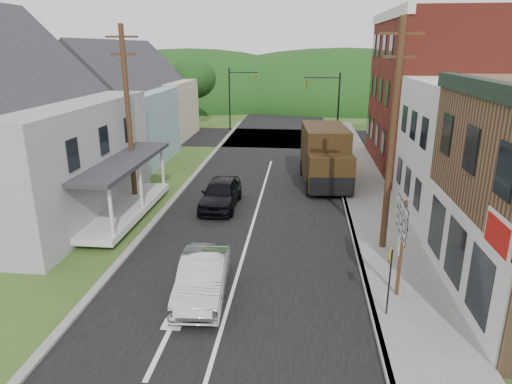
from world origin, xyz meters
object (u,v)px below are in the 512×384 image
(dark_sedan, at_px, (221,193))
(route_sign_cluster, at_px, (401,235))
(delivery_van, at_px, (325,156))
(silver_sedan, at_px, (203,277))
(warning_sign, at_px, (390,271))

(dark_sedan, height_order, route_sign_cluster, route_sign_cluster)
(route_sign_cluster, bearing_deg, delivery_van, 100.33)
(silver_sedan, height_order, route_sign_cluster, route_sign_cluster)
(silver_sedan, xyz_separation_m, dark_sedan, (-0.98, 8.78, 0.05))
(warning_sign, bearing_deg, delivery_van, 114.27)
(route_sign_cluster, bearing_deg, silver_sedan, -173.02)
(warning_sign, bearing_deg, route_sign_cluster, 86.28)
(silver_sedan, relative_size, route_sign_cluster, 1.29)
(delivery_van, height_order, warning_sign, delivery_van)
(silver_sedan, relative_size, delivery_van, 0.67)
(delivery_van, bearing_deg, dark_sedan, -144.10)
(dark_sedan, height_order, warning_sign, warning_sign)
(dark_sedan, relative_size, route_sign_cluster, 1.35)
(dark_sedan, bearing_deg, delivery_van, 41.24)
(warning_sign, bearing_deg, dark_sedan, 144.64)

